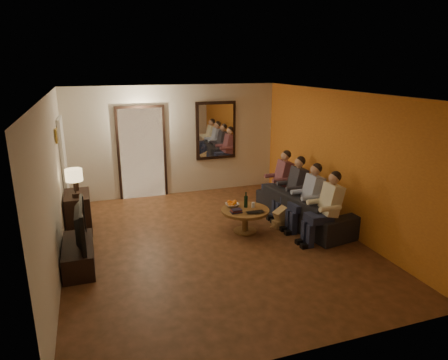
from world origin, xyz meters
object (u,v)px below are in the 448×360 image
object	(u,v)px
tv	(75,225)
person_d	(280,183)
dresser	(78,212)
coffee_table	(245,221)
person_a	(327,211)
bowl	(232,205)
tv_stand	(79,255)
sofa	(305,208)
wine_bottle	(246,200)
laptop	(256,213)
dog	(285,212)
person_b	(309,200)
table_lamp	(75,183)
person_c	(294,191)

from	to	relation	value
tv	person_d	size ratio (longest dim) A/B	0.90
dresser	coffee_table	distance (m)	3.16
person_a	bowl	size ratio (longest dim) A/B	4.63
tv	tv_stand	bearing A→B (deg)	0.00
person_a	sofa	bearing A→B (deg)	83.66
dresser	wine_bottle	world-z (taller)	wine_bottle
laptop	dog	bearing A→B (deg)	24.06
wine_bottle	person_b	bearing A→B (deg)	-19.57
tv_stand	person_b	xyz separation A→B (m)	(4.13, 0.11, 0.41)
dresser	tv	distance (m)	1.55
table_lamp	person_a	xyz separation A→B (m)	(4.13, -1.78, -0.40)
dresser	table_lamp	bearing A→B (deg)	-90.00
tv_stand	wine_bottle	distance (m)	3.08
laptop	person_c	bearing A→B (deg)	30.19
dresser	tv	xyz separation A→B (m)	(0.00, -1.51, 0.33)
person_b	bowl	distance (m)	1.45
table_lamp	person_d	bearing A→B (deg)	0.29
person_d	laptop	distance (m)	1.60
coffee_table	person_c	bearing A→B (deg)	14.36
dresser	laptop	distance (m)	3.36
person_c	person_b	bearing A→B (deg)	-90.00
wine_bottle	bowl	bearing A→B (deg)	152.45
sofa	person_a	bearing A→B (deg)	164.43
person_c	laptop	world-z (taller)	person_c
tv_stand	bowl	size ratio (longest dim) A/B	4.48
person_b	dog	size ratio (longest dim) A/B	2.14
dresser	person_a	world-z (taller)	person_a
dresser	bowl	distance (m)	2.92
wine_bottle	laptop	size ratio (longest dim) A/B	0.94
person_a	laptop	size ratio (longest dim) A/B	3.65
table_lamp	bowl	size ratio (longest dim) A/B	2.08
person_d	wine_bottle	bearing A→B (deg)	-144.54
tv_stand	tv	size ratio (longest dim) A/B	1.07
person_d	dog	distance (m)	0.99
dresser	wine_bottle	size ratio (longest dim) A/B	2.65
person_d	sofa	bearing A→B (deg)	-83.66
person_b	person_c	distance (m)	0.60
laptop	person_a	bearing A→B (deg)	-28.19
tv_stand	dresser	bearing A→B (deg)	90.00
dresser	person_b	bearing A→B (deg)	-18.71
tv	sofa	distance (m)	4.27
tv	wine_bottle	distance (m)	3.05
table_lamp	wine_bottle	size ratio (longest dim) A/B	1.74
dog	person_b	bearing A→B (deg)	-57.82
person_d	person_b	bearing A→B (deg)	-90.00
dog	bowl	distance (m)	1.06
table_lamp	coffee_table	xyz separation A→B (m)	(2.96, -0.88, -0.77)
person_c	dresser	bearing A→B (deg)	169.05
tv_stand	person_b	size ratio (longest dim) A/B	0.97
sofa	laptop	size ratio (longest dim) A/B	6.80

